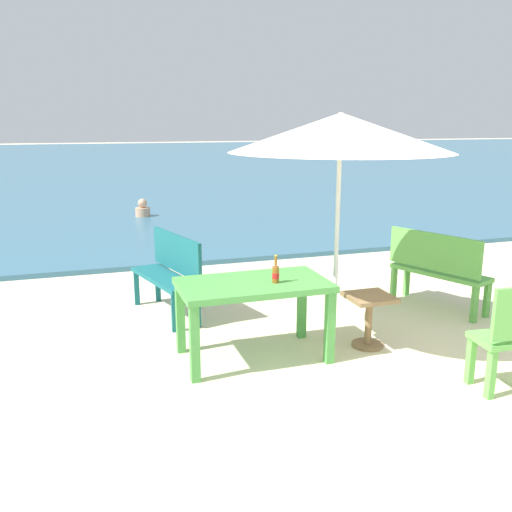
{
  "coord_description": "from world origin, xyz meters",
  "views": [
    {
      "loc": [
        -2.61,
        -3.38,
        2.22
      ],
      "look_at": [
        -0.54,
        3.0,
        0.6
      ],
      "focal_mm": 39.18,
      "sensor_mm": 36.0,
      "label": 1
    }
  ],
  "objects_px": {
    "beer_bottle_amber": "(276,273)",
    "bench_green_right": "(437,266)",
    "patio_umbrella": "(340,133)",
    "side_table_wood": "(369,313)",
    "bench_teal_center": "(170,270)",
    "picnic_table_green": "(253,293)",
    "swimmer_person": "(143,209)"
  },
  "relations": [
    {
      "from": "beer_bottle_amber",
      "to": "swimmer_person",
      "type": "height_order",
      "value": "beer_bottle_amber"
    },
    {
      "from": "patio_umbrella",
      "to": "side_table_wood",
      "type": "relative_size",
      "value": 4.26
    },
    {
      "from": "bench_green_right",
      "to": "swimmer_person",
      "type": "bearing_deg",
      "value": 109.09
    },
    {
      "from": "side_table_wood",
      "to": "bench_green_right",
      "type": "relative_size",
      "value": 0.43
    },
    {
      "from": "beer_bottle_amber",
      "to": "side_table_wood",
      "type": "bearing_deg",
      "value": 0.01
    },
    {
      "from": "swimmer_person",
      "to": "bench_teal_center",
      "type": "bearing_deg",
      "value": -93.97
    },
    {
      "from": "beer_bottle_amber",
      "to": "picnic_table_green",
      "type": "bearing_deg",
      "value": 152.2
    },
    {
      "from": "side_table_wood",
      "to": "bench_teal_center",
      "type": "relative_size",
      "value": 0.43
    },
    {
      "from": "beer_bottle_amber",
      "to": "swimmer_person",
      "type": "xyz_separation_m",
      "value": [
        -0.27,
        8.29,
        -0.61
      ]
    },
    {
      "from": "bench_teal_center",
      "to": "patio_umbrella",
      "type": "bearing_deg",
      "value": -47.19
    },
    {
      "from": "picnic_table_green",
      "to": "beer_bottle_amber",
      "type": "height_order",
      "value": "beer_bottle_amber"
    },
    {
      "from": "patio_umbrella",
      "to": "swimmer_person",
      "type": "distance_m",
      "value": 8.46
    },
    {
      "from": "picnic_table_green",
      "to": "swimmer_person",
      "type": "height_order",
      "value": "picnic_table_green"
    },
    {
      "from": "patio_umbrella",
      "to": "bench_teal_center",
      "type": "distance_m",
      "value": 2.58
    },
    {
      "from": "beer_bottle_amber",
      "to": "bench_green_right",
      "type": "xyz_separation_m",
      "value": [
        2.33,
        0.78,
        -0.31
      ]
    },
    {
      "from": "bench_green_right",
      "to": "side_table_wood",
      "type": "bearing_deg",
      "value": -149.78
    },
    {
      "from": "bench_green_right",
      "to": "picnic_table_green",
      "type": "bearing_deg",
      "value": -164.92
    },
    {
      "from": "bench_teal_center",
      "to": "bench_green_right",
      "type": "distance_m",
      "value": 3.17
    },
    {
      "from": "picnic_table_green",
      "to": "patio_umbrella",
      "type": "xyz_separation_m",
      "value": [
        0.84,
        -0.01,
        1.47
      ]
    },
    {
      "from": "swimmer_person",
      "to": "bench_green_right",
      "type": "bearing_deg",
      "value": -70.91
    },
    {
      "from": "side_table_wood",
      "to": "bench_green_right",
      "type": "height_order",
      "value": "bench_green_right"
    },
    {
      "from": "picnic_table_green",
      "to": "bench_teal_center",
      "type": "xyz_separation_m",
      "value": [
        -0.55,
        1.49,
        -0.11
      ]
    },
    {
      "from": "side_table_wood",
      "to": "bench_green_right",
      "type": "xyz_separation_m",
      "value": [
        1.33,
        0.78,
        0.19
      ]
    },
    {
      "from": "bench_green_right",
      "to": "swimmer_person",
      "type": "height_order",
      "value": "bench_green_right"
    },
    {
      "from": "patio_umbrella",
      "to": "bench_green_right",
      "type": "bearing_deg",
      "value": 22.34
    },
    {
      "from": "beer_bottle_amber",
      "to": "bench_green_right",
      "type": "relative_size",
      "value": 0.21
    },
    {
      "from": "patio_umbrella",
      "to": "swimmer_person",
      "type": "bearing_deg",
      "value": 96.43
    },
    {
      "from": "swimmer_person",
      "to": "picnic_table_green",
      "type": "bearing_deg",
      "value": -89.43
    },
    {
      "from": "bench_green_right",
      "to": "bench_teal_center",
      "type": "bearing_deg",
      "value": 165.17
    },
    {
      "from": "patio_umbrella",
      "to": "bench_teal_center",
      "type": "relative_size",
      "value": 1.84
    },
    {
      "from": "picnic_table_green",
      "to": "bench_green_right",
      "type": "distance_m",
      "value": 2.61
    },
    {
      "from": "beer_bottle_amber",
      "to": "patio_umbrella",
      "type": "relative_size",
      "value": 0.12
    }
  ]
}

